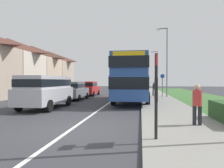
# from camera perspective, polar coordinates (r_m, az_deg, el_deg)

# --- Properties ---
(ground_plane) EXTENTS (120.00, 120.00, 0.00)m
(ground_plane) POSITION_cam_1_polar(r_m,az_deg,el_deg) (7.78, -11.61, -12.55)
(ground_plane) COLOR #38383D
(lane_marking_centre) EXTENTS (0.14, 60.00, 0.01)m
(lane_marking_centre) POSITION_cam_1_polar(r_m,az_deg,el_deg) (15.44, -1.50, -5.79)
(lane_marking_centre) COLOR silver
(lane_marking_centre) RESTS_ON ground_plane
(pavement_near_side) EXTENTS (3.20, 68.00, 0.12)m
(pavement_near_side) POSITION_cam_1_polar(r_m,az_deg,el_deg) (13.34, 15.20, -6.64)
(pavement_near_side) COLOR gray
(pavement_near_side) RESTS_ON ground_plane
(double_decker_bus) EXTENTS (2.80, 10.21, 3.70)m
(double_decker_bus) POSITION_cam_1_polar(r_m,az_deg,el_deg) (17.58, 5.68, 2.00)
(double_decker_bus) COLOR #284C93
(double_decker_bus) RESTS_ON ground_plane
(parked_van_silver) EXTENTS (2.11, 4.98, 2.11)m
(parked_van_silver) POSITION_cam_1_polar(r_m,az_deg,el_deg) (13.94, -18.10, -1.37)
(parked_van_silver) COLOR #B7B7BC
(parked_van_silver) RESTS_ON ground_plane
(parked_car_grey) EXTENTS (2.00, 4.26, 1.72)m
(parked_car_grey) POSITION_cam_1_polar(r_m,az_deg,el_deg) (19.43, -10.78, -1.66)
(parked_car_grey) COLOR slate
(parked_car_grey) RESTS_ON ground_plane
(parked_car_red) EXTENTS (2.01, 4.45, 1.71)m
(parked_car_red) POSITION_cam_1_polar(r_m,az_deg,el_deg) (24.51, -6.62, -1.12)
(parked_car_red) COLOR #B21E1E
(parked_car_red) RESTS_ON ground_plane
(pedestrian_at_stop) EXTENTS (0.34, 0.34, 1.67)m
(pedestrian_at_stop) POSITION_cam_1_polar(r_m,az_deg,el_deg) (8.37, 22.93, -4.87)
(pedestrian_at_stop) COLOR #23232D
(pedestrian_at_stop) RESTS_ON ground_plane
(pedestrian_walking_away) EXTENTS (0.34, 0.34, 1.67)m
(pedestrian_walking_away) POSITION_cam_1_polar(r_m,az_deg,el_deg) (23.03, 11.79, -1.17)
(pedestrian_walking_away) COLOR #23232D
(pedestrian_walking_away) RESTS_ON ground_plane
(bus_stop_sign) EXTENTS (0.09, 0.52, 2.60)m
(bus_stop_sign) POSITION_cam_1_polar(r_m,az_deg,el_deg) (5.98, 12.35, -1.68)
(bus_stop_sign) COLOR black
(bus_stop_sign) RESTS_ON ground_plane
(cycle_route_sign) EXTENTS (0.44, 0.08, 2.52)m
(cycle_route_sign) POSITION_cam_1_polar(r_m,az_deg,el_deg) (22.19, 14.04, -0.09)
(cycle_route_sign) COLOR slate
(cycle_route_sign) RESTS_ON ground_plane
(street_lamp_mid) EXTENTS (1.14, 0.20, 7.32)m
(street_lamp_mid) POSITION_cam_1_polar(r_m,az_deg,el_deg) (21.98, 14.99, 7.15)
(street_lamp_mid) COLOR slate
(street_lamp_mid) RESTS_ON ground_plane
(street_lamp_far) EXTENTS (1.14, 0.20, 7.09)m
(street_lamp_far) POSITION_cam_1_polar(r_m,az_deg,el_deg) (37.29, 12.45, 4.41)
(street_lamp_far) COLOR slate
(street_lamp_far) RESTS_ON ground_plane
(house_terrace_far_side) EXTENTS (7.66, 21.90, 7.07)m
(house_terrace_far_side) POSITION_cam_1_polar(r_m,az_deg,el_deg) (30.33, -24.45, 4.10)
(house_terrace_far_side) COLOR tan
(house_terrace_far_side) RESTS_ON ground_plane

